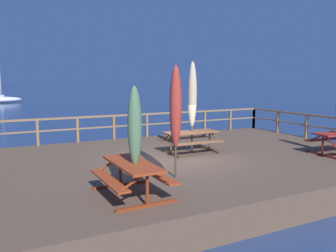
{
  "coord_description": "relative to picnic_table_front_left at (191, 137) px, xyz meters",
  "views": [
    {
      "loc": [
        -5.43,
        -10.01,
        3.42
      ],
      "look_at": [
        0.0,
        0.68,
        1.78
      ],
      "focal_mm": 36.99,
      "sensor_mm": 36.0,
      "label": 1
    }
  ],
  "objects": [
    {
      "name": "ground_plane",
      "position": [
        -0.87,
        -0.56,
        -1.34
      ],
      "size": [
        600.0,
        600.0,
        0.0
      ],
      "primitive_type": "plane",
      "color": "navy"
    },
    {
      "name": "patio_umbrella_tall_mid_left",
      "position": [
        -2.02,
        -2.6,
        1.34
      ],
      "size": [
        0.32,
        0.32,
        2.99
      ],
      "color": "#4C3828",
      "rests_on": "wooden_deck"
    },
    {
      "name": "wooden_deck",
      "position": [
        -0.87,
        -0.56,
        -0.95
      ],
      "size": [
        14.42,
        9.04,
        0.78
      ],
      "primitive_type": "cube",
      "color": "brown",
      "rests_on": "ground"
    },
    {
      "name": "railing_waterside_far",
      "position": [
        -0.87,
        3.81,
        0.18
      ],
      "size": [
        14.22,
        0.1,
        1.09
      ],
      "color": "brown",
      "rests_on": "wooden_deck"
    },
    {
      "name": "patio_umbrella_tall_mid_right",
      "position": [
        0.08,
        0.06,
        1.51
      ],
      "size": [
        0.32,
        0.32,
        3.25
      ],
      "color": "#4C3828",
      "rests_on": "wooden_deck"
    },
    {
      "name": "picnic_table_mid_right",
      "position": [
        -3.57,
        -3.43,
        0.0
      ],
      "size": [
        1.43,
        1.99,
        0.78
      ],
      "color": "#993819",
      "rests_on": "wooden_deck"
    },
    {
      "name": "picnic_table_front_left",
      "position": [
        0.0,
        0.0,
        0.0
      ],
      "size": [
        1.98,
        1.43,
        0.78
      ],
      "color": "brown",
      "rests_on": "wooden_deck"
    },
    {
      "name": "railing_side_right",
      "position": [
        6.19,
        -0.56,
        0.18
      ],
      "size": [
        0.1,
        8.84,
        1.09
      ],
      "color": "brown",
      "rests_on": "wooden_deck"
    },
    {
      "name": "patio_umbrella_tall_front",
      "position": [
        -3.52,
        -3.49,
        1.03
      ],
      "size": [
        0.32,
        0.32,
        2.5
      ],
      "color": "#4C3828",
      "rests_on": "wooden_deck"
    }
  ]
}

